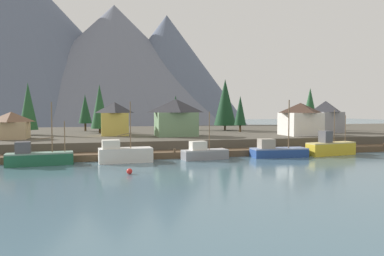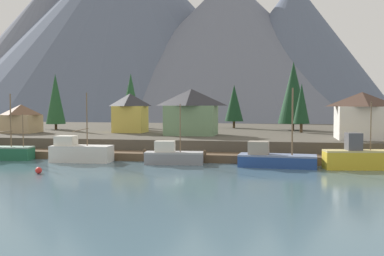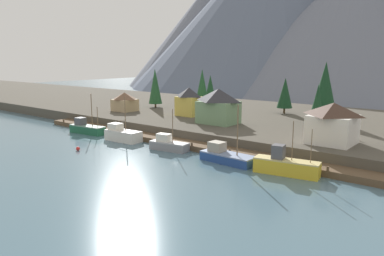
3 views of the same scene
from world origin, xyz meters
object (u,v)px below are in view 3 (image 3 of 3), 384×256
at_px(fishing_boat_green, 87,128).
at_px(house_yellow, 189,101).
at_px(fishing_boat_grey, 168,145).
at_px(conifer_centre, 210,88).
at_px(fishing_boat_yellow, 286,165).
at_px(house_tan, 125,101).
at_px(house_green, 218,106).
at_px(house_white, 333,123).
at_px(conifer_near_right, 202,88).
at_px(conifer_mid_right, 325,89).
at_px(fishing_boat_white, 122,135).
at_px(fishing_boat_blue, 226,156).
at_px(conifer_back_left, 318,102).
at_px(channel_buoy, 78,149).
at_px(conifer_mid_left, 155,86).
at_px(conifer_back_right, 285,93).

relative_size(fishing_boat_green, house_yellow, 1.32).
distance_m(fishing_boat_grey, conifer_centre, 43.94).
distance_m(fishing_boat_green, fishing_boat_yellow, 46.77).
bearing_deg(house_tan, fishing_boat_yellow, -17.97).
height_order(fishing_boat_grey, house_green, house_green).
relative_size(fishing_boat_green, house_tan, 1.55).
distance_m(house_white, conifer_near_right, 44.02).
bearing_deg(conifer_mid_right, conifer_centre, 171.62).
xyz_separation_m(fishing_boat_white, house_yellow, (-0.35, 21.48, 4.73)).
xyz_separation_m(house_tan, house_white, (55.71, -4.45, 0.90)).
bearing_deg(fishing_boat_blue, conifer_mid_right, 88.28).
distance_m(house_yellow, conifer_centre, 18.77).
xyz_separation_m(fishing_boat_green, conifer_back_left, (41.04, 26.60, 6.43)).
relative_size(fishing_boat_grey, fishing_boat_blue, 0.80).
distance_m(house_tan, house_white, 55.89).
xyz_separation_m(fishing_boat_green, house_green, (23.33, 16.87, 5.17)).
bearing_deg(conifer_mid_right, fishing_boat_blue, -95.15).
relative_size(fishing_boat_yellow, conifer_back_left, 1.09).
distance_m(fishing_boat_grey, conifer_back_left, 32.15).
height_order(fishing_boat_blue, conifer_centre, conifer_centre).
xyz_separation_m(fishing_boat_blue, conifer_near_right, (-28.15, 30.75, 7.53)).
distance_m(fishing_boat_grey, conifer_mid_right, 38.30).
height_order(conifer_back_left, channel_buoy, conifer_back_left).
bearing_deg(conifer_mid_left, conifer_near_right, 11.39).
xyz_separation_m(fishing_boat_grey, conifer_back_right, (3.80, 39.43, 6.69)).
bearing_deg(conifer_mid_right, house_tan, -160.36).
bearing_deg(fishing_boat_green, fishing_boat_grey, -5.87).
relative_size(fishing_boat_yellow, channel_buoy, 13.37).
bearing_deg(conifer_near_right, fishing_boat_grey, -62.95).
bearing_deg(conifer_mid_right, fishing_boat_yellow, -78.48).
bearing_deg(conifer_mid_left, channel_buoy, -65.08).
xyz_separation_m(fishing_boat_green, house_yellow, (11.51, 21.43, 4.86)).
xyz_separation_m(conifer_back_left, conifer_centre, (-35.86, 12.39, 0.40)).
xyz_separation_m(fishing_boat_white, fishing_boat_grey, (12.34, 0.06, -0.25)).
xyz_separation_m(house_yellow, house_white, (37.25, -8.68, -0.07)).
distance_m(house_yellow, house_white, 38.25).
xyz_separation_m(fishing_boat_blue, house_white, (12.01, 12.92, 4.92)).
distance_m(fishing_boat_green, conifer_mid_right, 52.98).
relative_size(house_white, conifer_centre, 0.80).
bearing_deg(conifer_back_left, house_white, -60.87).
relative_size(fishing_boat_green, conifer_back_right, 1.00).
height_order(fishing_boat_blue, house_tan, fishing_boat_blue).
height_order(house_yellow, conifer_mid_right, conifer_mid_right).
relative_size(house_yellow, house_white, 0.94).
relative_size(house_tan, conifer_centre, 0.65).
relative_size(fishing_boat_yellow, house_tan, 1.60).
xyz_separation_m(fishing_boat_grey, conifer_centre, (-19.03, 38.99, 6.95)).
bearing_deg(fishing_boat_grey, fishing_boat_green, 172.41).
bearing_deg(house_white, house_yellow, 166.88).
height_order(conifer_mid_right, channel_buoy, conifer_mid_right).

